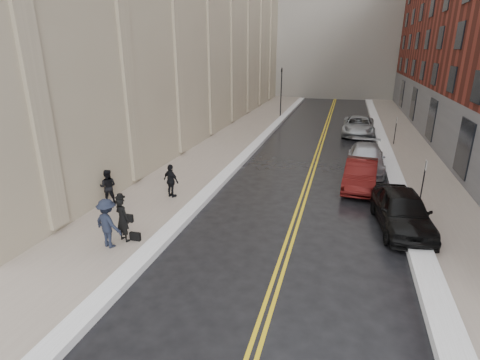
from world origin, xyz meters
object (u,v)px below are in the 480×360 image
Objects in this scene: car_silver_near at (366,158)px; pedestrian_c at (171,181)px; car_silver_far at (358,126)px; pedestrian_main at (122,219)px; pedestrian_a at (108,186)px; car_maroon at (360,174)px; pedestrian_b at (108,223)px; car_black at (402,211)px.

pedestrian_c is (-9.29, -7.58, 0.22)m from car_silver_near.
car_silver_far is 24.11m from pedestrian_main.
pedestrian_main is at bearing 110.97° from pedestrian_a.
car_maroon is 2.60× the size of pedestrian_main.
pedestrian_main is at bearing -97.23° from pedestrian_b.
car_silver_far is at bearing 87.75° from car_black.
car_black is 2.90× the size of pedestrian_a.
car_silver_far is (0.12, 13.67, 0.03)m from car_maroon.
pedestrian_a is at bearing -119.17° from car_silver_far.
car_silver_far is 3.41× the size of pedestrian_c.
pedestrian_a is (-11.40, -5.72, 0.22)m from car_maroon.
car_silver_far is 3.04× the size of pedestrian_b.
car_black is at bearing -138.81° from pedestrian_b.
pedestrian_c reaches higher than car_silver_far.
pedestrian_c is at bearing -115.21° from car_silver_far.
pedestrian_main reaches higher than car_silver_near.
car_silver_near is 15.74m from pedestrian_b.
car_maroon is 12.36m from pedestrian_main.
pedestrian_c is (-0.20, 4.54, -0.05)m from pedestrian_main.
car_maroon is (-1.52, 4.58, -0.06)m from car_black.
pedestrian_a is (-11.79, -9.08, 0.21)m from car_silver_near.
pedestrian_a is at bearing -149.06° from car_maroon.
pedestrian_b is at bearing 86.61° from pedestrian_main.
car_black is at bearing 164.52° from pedestrian_a.
pedestrian_c is at bearing -169.60° from pedestrian_a.
pedestrian_main is 4.07m from pedestrian_a.
pedestrian_b is (-9.33, -12.67, 0.32)m from car_silver_near.
car_silver_near is 10.31m from car_silver_far.
car_silver_near is at bearing 87.74° from car_maroon.
car_silver_far reaches higher than car_silver_near.
pedestrian_b is at bearing -125.16° from car_silver_near.
pedestrian_a reaches higher than car_silver_far.
car_silver_near is 2.97× the size of pedestrian_main.
pedestrian_a is 2.91m from pedestrian_c.
car_black is 0.84× the size of car_silver_far.
car_silver_far is at bearing -141.26° from pedestrian_a.
pedestrian_main is (-10.22, -4.19, 0.22)m from car_black.
car_black is 18.30m from car_silver_far.
car_maroon is at bearing -114.11° from pedestrian_main.
car_black is 0.91× the size of car_silver_near.
car_maroon is 0.88× the size of car_silver_near.
pedestrian_main is (-8.70, -8.77, 0.27)m from car_maroon.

